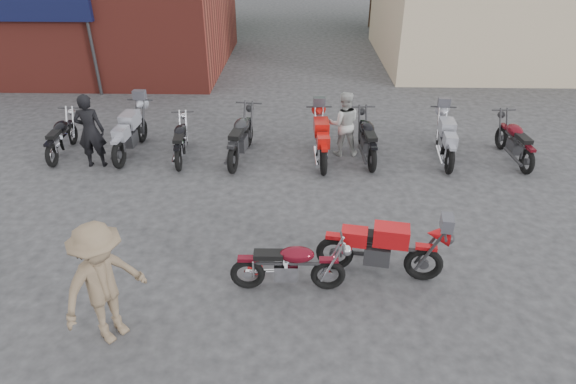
{
  "coord_description": "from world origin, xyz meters",
  "views": [
    {
      "loc": [
        0.09,
        -5.87,
        5.25
      ],
      "look_at": [
        -0.11,
        1.76,
        0.9
      ],
      "focal_mm": 30.0,
      "sensor_mm": 36.0,
      "label": 1
    }
  ],
  "objects_px": {
    "row_bike_3": "(241,135)",
    "row_bike_1": "(130,131)",
    "row_bike_4": "(321,138)",
    "row_bike_5": "(367,137)",
    "person_light": "(344,124)",
    "sportbike": "(382,246)",
    "row_bike_2": "(181,139)",
    "person_dark": "(90,131)",
    "row_bike_0": "(61,135)",
    "vintage_motorcycle": "(290,263)",
    "person_tan": "(103,284)",
    "row_bike_7": "(515,139)",
    "row_bike_6": "(446,137)",
    "helmet": "(255,268)"
  },
  "relations": [
    {
      "from": "sportbike",
      "to": "row_bike_3",
      "type": "height_order",
      "value": "row_bike_3"
    },
    {
      "from": "person_light",
      "to": "row_bike_6",
      "type": "bearing_deg",
      "value": 173.18
    },
    {
      "from": "row_bike_3",
      "to": "row_bike_6",
      "type": "height_order",
      "value": "row_bike_3"
    },
    {
      "from": "helmet",
      "to": "person_light",
      "type": "xyz_separation_m",
      "value": [
        1.81,
        4.82,
        0.7
      ]
    },
    {
      "from": "row_bike_3",
      "to": "row_bike_0",
      "type": "bearing_deg",
      "value": 96.17
    },
    {
      "from": "row_bike_5",
      "to": "row_bike_7",
      "type": "distance_m",
      "value": 3.6
    },
    {
      "from": "vintage_motorcycle",
      "to": "row_bike_7",
      "type": "relative_size",
      "value": 0.93
    },
    {
      "from": "person_light",
      "to": "row_bike_7",
      "type": "height_order",
      "value": "person_light"
    },
    {
      "from": "row_bike_1",
      "to": "person_tan",
      "type": "bearing_deg",
      "value": -162.18
    },
    {
      "from": "row_bike_0",
      "to": "row_bike_5",
      "type": "height_order",
      "value": "row_bike_5"
    },
    {
      "from": "sportbike",
      "to": "row_bike_2",
      "type": "relative_size",
      "value": 1.12
    },
    {
      "from": "vintage_motorcycle",
      "to": "row_bike_2",
      "type": "distance_m",
      "value": 5.58
    },
    {
      "from": "row_bike_3",
      "to": "sportbike",
      "type": "bearing_deg",
      "value": -140.34
    },
    {
      "from": "person_dark",
      "to": "row_bike_6",
      "type": "distance_m",
      "value": 8.55
    },
    {
      "from": "person_tan",
      "to": "row_bike_1",
      "type": "height_order",
      "value": "person_tan"
    },
    {
      "from": "row_bike_4",
      "to": "row_bike_5",
      "type": "bearing_deg",
      "value": -85.19
    },
    {
      "from": "person_tan",
      "to": "row_bike_4",
      "type": "bearing_deg",
      "value": 9.03
    },
    {
      "from": "row_bike_6",
      "to": "person_tan",
      "type": "bearing_deg",
      "value": 139.77
    },
    {
      "from": "row_bike_2",
      "to": "row_bike_3",
      "type": "distance_m",
      "value": 1.49
    },
    {
      "from": "sportbike",
      "to": "row_bike_2",
      "type": "distance_m",
      "value": 6.18
    },
    {
      "from": "sportbike",
      "to": "person_tan",
      "type": "distance_m",
      "value": 4.29
    },
    {
      "from": "person_tan",
      "to": "row_bike_0",
      "type": "xyz_separation_m",
      "value": [
        -3.36,
        6.06,
        -0.42
      ]
    },
    {
      "from": "person_dark",
      "to": "row_bike_4",
      "type": "distance_m",
      "value": 5.49
    },
    {
      "from": "row_bike_5",
      "to": "row_bike_2",
      "type": "bearing_deg",
      "value": 88.49
    },
    {
      "from": "helmet",
      "to": "row_bike_2",
      "type": "distance_m",
      "value": 5.0
    },
    {
      "from": "row_bike_2",
      "to": "row_bike_4",
      "type": "bearing_deg",
      "value": -96.13
    },
    {
      "from": "person_tan",
      "to": "row_bike_4",
      "type": "distance_m",
      "value": 6.69
    },
    {
      "from": "sportbike",
      "to": "row_bike_2",
      "type": "xyz_separation_m",
      "value": [
        -4.31,
        4.43,
        -0.06
      ]
    },
    {
      "from": "row_bike_2",
      "to": "person_dark",
      "type": "bearing_deg",
      "value": 97.15
    },
    {
      "from": "person_dark",
      "to": "row_bike_0",
      "type": "relative_size",
      "value": 0.98
    },
    {
      "from": "person_dark",
      "to": "row_bike_0",
      "type": "distance_m",
      "value": 1.28
    },
    {
      "from": "row_bike_6",
      "to": "row_bike_7",
      "type": "distance_m",
      "value": 1.68
    },
    {
      "from": "row_bike_3",
      "to": "row_bike_1",
      "type": "bearing_deg",
      "value": 93.52
    },
    {
      "from": "row_bike_2",
      "to": "row_bike_6",
      "type": "xyz_separation_m",
      "value": [
        6.53,
        0.11,
        0.07
      ]
    },
    {
      "from": "row_bike_3",
      "to": "row_bike_7",
      "type": "relative_size",
      "value": 1.12
    },
    {
      "from": "person_dark",
      "to": "person_light",
      "type": "xyz_separation_m",
      "value": [
        6.02,
        0.82,
        -0.08
      ]
    },
    {
      "from": "sportbike",
      "to": "person_dark",
      "type": "xyz_separation_m",
      "value": [
        -6.31,
        3.97,
        0.31
      ]
    },
    {
      "from": "helmet",
      "to": "person_dark",
      "type": "relative_size",
      "value": 0.15
    },
    {
      "from": "row_bike_1",
      "to": "row_bike_3",
      "type": "xyz_separation_m",
      "value": [
        2.82,
        -0.19,
        0.0
      ]
    },
    {
      "from": "person_tan",
      "to": "row_bike_7",
      "type": "height_order",
      "value": "person_tan"
    },
    {
      "from": "sportbike",
      "to": "helmet",
      "type": "relative_size",
      "value": 7.72
    },
    {
      "from": "row_bike_7",
      "to": "row_bike_1",
      "type": "bearing_deg",
      "value": 85.59
    },
    {
      "from": "person_light",
      "to": "row_bike_3",
      "type": "bearing_deg",
      "value": 5.33
    },
    {
      "from": "row_bike_7",
      "to": "row_bike_3",
      "type": "bearing_deg",
      "value": 86.91
    },
    {
      "from": "helmet",
      "to": "vintage_motorcycle",
      "type": "bearing_deg",
      "value": -31.13
    },
    {
      "from": "sportbike",
      "to": "person_tan",
      "type": "xyz_separation_m",
      "value": [
        -4.01,
        -1.47,
        0.36
      ]
    },
    {
      "from": "sportbike",
      "to": "row_bike_4",
      "type": "bearing_deg",
      "value": 110.73
    },
    {
      "from": "person_dark",
      "to": "row_bike_4",
      "type": "bearing_deg",
      "value": 178.85
    },
    {
      "from": "row_bike_6",
      "to": "person_light",
      "type": "bearing_deg",
      "value": 90.28
    },
    {
      "from": "person_dark",
      "to": "row_bike_4",
      "type": "relative_size",
      "value": 0.87
    }
  ]
}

